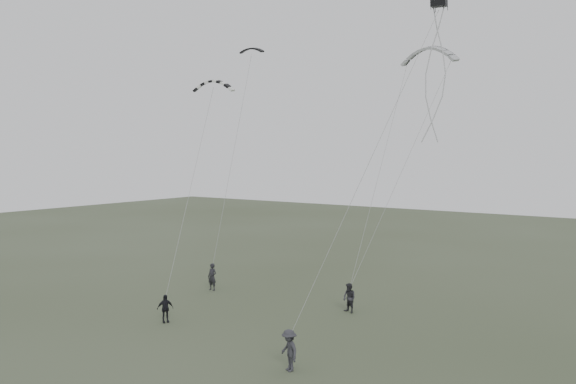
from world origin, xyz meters
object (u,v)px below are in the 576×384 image
Objects in this scene: kite_dark_small at (252,49)px; kite_pale_large at (429,48)px; flyer_right at (349,298)px; kite_striped at (213,81)px; flyer_center at (165,308)px; flyer_far at (289,350)px; flyer_left at (212,277)px.

kite_dark_small is 12.22m from kite_pale_large.
kite_striped is (-9.21, -1.52, 13.20)m from flyer_right.
kite_pale_large reaches higher than flyer_center.
flyer_far is at bearing -61.14° from kite_striped.
kite_pale_large reaches higher than kite_striped.
flyer_left is at bearing -158.89° from flyer_right.
flyer_right is 0.47× the size of kite_pale_large.
flyer_far is 23.17m from kite_dark_small.
flyer_left reaches higher than flyer_far.
flyer_right is (10.41, 0.49, -0.06)m from flyer_left.
flyer_center is at bearing -70.32° from flyer_left.
kite_dark_small is 5.11m from kite_striped.
flyer_center is 23.03m from kite_pale_large.
flyer_left is 13.23m from kite_striped.
kite_pale_large is at bearing 3.13° from kite_dark_small.
kite_dark_small reaches higher than kite_striped.
flyer_far is 0.68× the size of kite_striped.
kite_dark_small reaches higher than flyer_right.
kite_striped reaches higher than flyer_center.
flyer_far reaches higher than flyer_right.
flyer_left is 1.08× the size of kite_dark_small.
flyer_left is at bearing -151.35° from kite_pale_large.
flyer_right is at bearing -0.02° from flyer_left.
kite_striped is at bearing -43.28° from flyer_left.
kite_striped is (-11.37, 7.87, 13.16)m from flyer_far.
kite_pale_large is 1.39× the size of kite_striped.
flyer_right is at bearing 130.82° from flyer_far.
flyer_center is at bearing -163.05° from flyer_far.
flyer_left is 0.50× the size of kite_pale_large.
flyer_far is (9.67, -1.86, 0.12)m from flyer_center.
flyer_center is 0.91× the size of kite_dark_small.
flyer_left is 7.61m from flyer_center.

